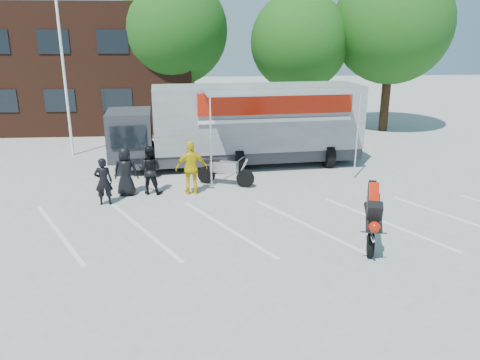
{
  "coord_description": "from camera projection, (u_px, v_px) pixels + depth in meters",
  "views": [
    {
      "loc": [
        -0.34,
        -11.66,
        5.46
      ],
      "look_at": [
        0.66,
        1.45,
        1.3
      ],
      "focal_mm": 35.0,
      "sensor_mm": 36.0,
      "label": 1
    }
  ],
  "objects": [
    {
      "name": "tree_right",
      "position": [
        392.0,
        24.0,
        25.5
      ],
      "size": [
        6.46,
        6.46,
        9.12
      ],
      "color": "#382314",
      "rests_on": "ground"
    },
    {
      "name": "ground",
      "position": [
        220.0,
        242.0,
        12.76
      ],
      "size": [
        100.0,
        100.0,
        0.0
      ],
      "primitive_type": "plane",
      "color": "#ADADA8",
      "rests_on": "ground"
    },
    {
      "name": "stunt_bike_rider",
      "position": [
        368.0,
        245.0,
        12.55
      ],
      "size": [
        1.22,
        1.85,
        2.0
      ],
      "primitive_type": null,
      "rotation": [
        0.0,
        0.0,
        -0.27
      ],
      "color": "black",
      "rests_on": "ground"
    },
    {
      "name": "flagpole",
      "position": [
        67.0,
        42.0,
        20.29
      ],
      "size": [
        1.61,
        0.12,
        8.0
      ],
      "color": "white",
      "rests_on": "ground"
    },
    {
      "name": "spectator_leather_c",
      "position": [
        150.0,
        170.0,
        16.36
      ],
      "size": [
        0.97,
        0.83,
        1.74
      ],
      "primitive_type": "imported",
      "rotation": [
        0.0,
        0.0,
        2.92
      ],
      "color": "black",
      "rests_on": "ground"
    },
    {
      "name": "spectator_leather_a",
      "position": [
        126.0,
        171.0,
        16.2
      ],
      "size": [
        0.89,
        0.62,
        1.72
      ],
      "primitive_type": "imported",
      "rotation": [
        0.0,
        0.0,
        3.06
      ],
      "color": "black",
      "rests_on": "ground"
    },
    {
      "name": "parking_bay_lines",
      "position": [
        219.0,
        227.0,
        13.71
      ],
      "size": [
        18.09,
        13.33,
        0.01
      ],
      "primitive_type": "cube",
      "rotation": [
        0.0,
        0.0,
        0.52
      ],
      "color": "white",
      "rests_on": "ground"
    },
    {
      "name": "office_building",
      "position": [
        43.0,
        67.0,
        28.09
      ],
      "size": [
        18.0,
        8.0,
        7.0
      ],
      "primitive_type": "cube",
      "color": "#3F2014",
      "rests_on": "ground"
    },
    {
      "name": "transporter_truck",
      "position": [
        246.0,
        164.0,
        20.27
      ],
      "size": [
        11.04,
        6.11,
        3.37
      ],
      "primitive_type": null,
      "rotation": [
        0.0,
        0.0,
        0.1
      ],
      "color": "#96999E",
      "rests_on": "ground"
    },
    {
      "name": "parked_motorcycle",
      "position": [
        226.0,
        185.0,
        17.5
      ],
      "size": [
        2.36,
        1.54,
        1.17
      ],
      "primitive_type": null,
      "rotation": [
        0.0,
        0.0,
        1.18
      ],
      "color": "#A7A6AB",
      "rests_on": "ground"
    },
    {
      "name": "tree_left",
      "position": [
        173.0,
        30.0,
        26.15
      ],
      "size": [
        6.12,
        6.12,
        8.64
      ],
      "color": "#382314",
      "rests_on": "ground"
    },
    {
      "name": "tree_mid",
      "position": [
        299.0,
        42.0,
        25.89
      ],
      "size": [
        5.44,
        5.44,
        7.68
      ],
      "color": "#382314",
      "rests_on": "ground"
    },
    {
      "name": "spectator_hivis",
      "position": [
        192.0,
        168.0,
        16.28
      ],
      "size": [
        1.16,
        0.59,
        1.89
      ],
      "primitive_type": "imported",
      "rotation": [
        0.0,
        0.0,
        3.26
      ],
      "color": "yellow",
      "rests_on": "ground"
    },
    {
      "name": "spectator_leather_b",
      "position": [
        104.0,
        181.0,
        15.32
      ],
      "size": [
        0.6,
        0.42,
        1.59
      ],
      "primitive_type": "imported",
      "rotation": [
        0.0,
        0.0,
        3.21
      ],
      "color": "black",
      "rests_on": "ground"
    }
  ]
}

